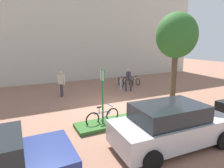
% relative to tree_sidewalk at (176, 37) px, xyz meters
% --- Properties ---
extents(ground_plane, '(60.00, 60.00, 0.00)m').
position_rel_tree_sidewalk_xyz_m(ground_plane, '(-2.36, 2.06, -3.86)').
color(ground_plane, '#936651').
extents(building_facade, '(28.00, 1.20, 10.00)m').
position_rel_tree_sidewalk_xyz_m(building_facade, '(-2.36, 10.96, 1.14)').
color(building_facade, beige).
rests_on(building_facade, ground).
extents(planter_strip, '(7.00, 1.10, 0.16)m').
position_rel_tree_sidewalk_xyz_m(planter_strip, '(-1.71, -0.09, -3.78)').
color(planter_strip, '#336028').
rests_on(planter_strip, ground).
extents(tree_sidewalk, '(2.01, 2.01, 5.03)m').
position_rel_tree_sidewalk_xyz_m(tree_sidewalk, '(0.00, 0.00, 0.00)').
color(tree_sidewalk, brown).
rests_on(tree_sidewalk, ground).
extents(parking_sign_post, '(0.08, 0.36, 2.53)m').
position_rel_tree_sidewalk_xyz_m(parking_sign_post, '(-4.02, -0.09, -2.21)').
color(parking_sign_post, '#2D7238').
rests_on(parking_sign_post, ground).
extents(bike_at_sign, '(1.68, 0.42, 0.86)m').
position_rel_tree_sidewalk_xyz_m(bike_at_sign, '(-3.93, 0.11, -3.51)').
color(bike_at_sign, black).
rests_on(bike_at_sign, ground).
extents(bike_rack_cluster, '(2.10, 1.56, 0.83)m').
position_rel_tree_sidewalk_xyz_m(bike_rack_cluster, '(1.23, 6.55, -3.51)').
color(bike_rack_cluster, '#99999E').
rests_on(bike_rack_cluster, ground).
extents(bollard_steel, '(0.16, 0.16, 0.90)m').
position_rel_tree_sidewalk_xyz_m(bollard_steel, '(-0.18, 5.25, -3.41)').
color(bollard_steel, '#ADADB2').
rests_on(bollard_steel, ground).
extents(person_suited_dark, '(0.50, 0.44, 1.72)m').
position_rel_tree_sidewalk_xyz_m(person_suited_dark, '(0.17, 4.71, -2.88)').
color(person_suited_dark, '#383342').
rests_on(person_suited_dark, ground).
extents(person_shirt_white, '(0.43, 0.51, 1.72)m').
position_rel_tree_sidewalk_xyz_m(person_shirt_white, '(-4.59, 5.55, -2.88)').
color(person_shirt_white, '#383342').
rests_on(person_shirt_white, ground).
extents(car_silver_sedan, '(4.38, 2.19, 1.54)m').
position_rel_tree_sidewalk_xyz_m(car_silver_sedan, '(-2.51, -2.60, -3.10)').
color(car_silver_sedan, '#B7B7BC').
rests_on(car_silver_sedan, ground).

